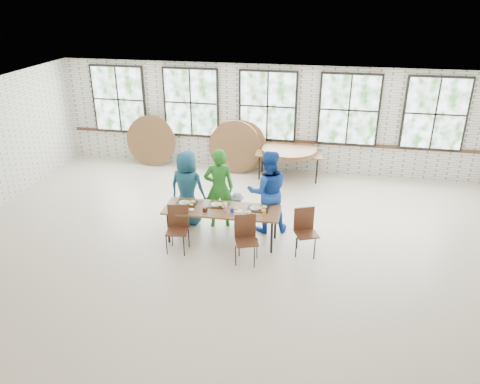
% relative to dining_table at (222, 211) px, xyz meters
% --- Properties ---
extents(room, '(12.00, 12.00, 12.00)m').
position_rel_dining_table_xyz_m(room, '(0.33, 4.26, 1.14)').
color(room, beige).
rests_on(room, ground).
extents(dining_table, '(2.42, 0.85, 0.74)m').
position_rel_dining_table_xyz_m(dining_table, '(0.00, 0.00, 0.00)').
color(dining_table, brown).
rests_on(dining_table, ground).
extents(chair_near_left, '(0.47, 0.46, 0.95)m').
position_rel_dining_table_xyz_m(chair_near_left, '(-0.80, -0.49, -0.13)').
color(chair_near_left, '#502C1A').
rests_on(chair_near_left, ground).
extents(chair_near_right, '(0.53, 0.52, 0.95)m').
position_rel_dining_table_xyz_m(chair_near_right, '(0.62, -0.64, -0.13)').
color(chair_near_right, '#502C1A').
rests_on(chair_near_right, ground).
extents(chair_spare, '(0.54, 0.54, 0.95)m').
position_rel_dining_table_xyz_m(chair_spare, '(1.72, -0.12, -0.13)').
color(chair_spare, '#502C1A').
rests_on(chair_spare, ground).
extents(adult_teal, '(0.91, 0.68, 1.71)m').
position_rel_dining_table_xyz_m(adult_teal, '(-0.93, 0.65, 0.17)').
color(adult_teal, '#1D586F').
rests_on(adult_teal, ground).
extents(adult_green, '(0.76, 0.60, 1.81)m').
position_rel_dining_table_xyz_m(adult_green, '(-0.21, 0.65, 0.21)').
color(adult_green, '#1E691C').
rests_on(adult_green, ground).
extents(toddler, '(0.55, 0.33, 0.83)m').
position_rel_dining_table_xyz_m(toddler, '(0.19, 0.65, -0.27)').
color(toddler, '#13153B').
rests_on(toddler, ground).
extents(adult_blue, '(1.05, 0.91, 1.84)m').
position_rel_dining_table_xyz_m(adult_blue, '(0.86, 0.65, 0.23)').
color(adult_blue, '#1743A5').
rests_on(adult_blue, ground).
extents(storage_table, '(1.83, 0.83, 0.74)m').
position_rel_dining_table_xyz_m(storage_table, '(1.03, 3.74, -0.00)').
color(storage_table, brown).
rests_on(storage_table, ground).
extents(tabletop_clutter, '(1.96, 0.61, 0.11)m').
position_rel_dining_table_xyz_m(tabletop_clutter, '(0.08, -0.01, 0.08)').
color(tabletop_clutter, black).
rests_on(tabletop_clutter, dining_table).
extents(round_tops_stacked, '(1.50, 1.50, 0.13)m').
position_rel_dining_table_xyz_m(round_tops_stacked, '(1.03, 3.74, 0.12)').
color(round_tops_stacked, brown).
rests_on(round_tops_stacked, storage_table).
extents(round_tops_leaning, '(4.18, 0.44, 1.49)m').
position_rel_dining_table_xyz_m(round_tops_leaning, '(-1.33, 3.97, 0.05)').
color(round_tops_leaning, brown).
rests_on(round_tops_leaning, ground).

